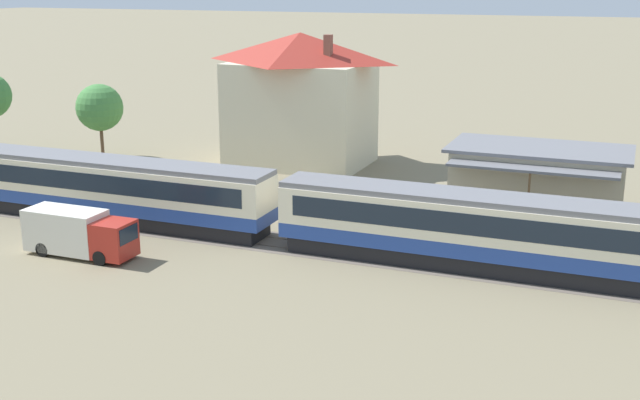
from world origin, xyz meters
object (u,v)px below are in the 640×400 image
object	(u,v)px
delivery_truck_red	(79,233)
yard_tree_0	(100,108)
station_building	(537,184)
station_house_red_roof	(301,98)
passenger_train	(282,206)

from	to	relation	value
delivery_truck_red	yard_tree_0	xyz separation A→B (m)	(-14.01, 20.97, 2.94)
station_building	station_house_red_roof	size ratio (longest dim) A/B	0.95
station_building	yard_tree_0	distance (m)	36.52
passenger_train	station_building	xyz separation A→B (m)	(12.72, 9.90, 0.16)
station_building	delivery_truck_red	distance (m)	27.24
passenger_train	delivery_truck_red	distance (m)	11.16
station_building	yard_tree_0	size ratio (longest dim) A/B	1.75
station_house_red_roof	delivery_truck_red	distance (m)	25.54
station_building	station_house_red_roof	world-z (taller)	station_house_red_roof
passenger_train	delivery_truck_red	world-z (taller)	passenger_train
yard_tree_0	delivery_truck_red	bearing A→B (deg)	-56.26
passenger_train	delivery_truck_red	xyz separation A→B (m)	(-9.39, -5.97, -0.91)
delivery_truck_red	yard_tree_0	world-z (taller)	yard_tree_0
passenger_train	delivery_truck_red	size ratio (longest dim) A/B	14.47
passenger_train	station_house_red_roof	world-z (taller)	station_house_red_roof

